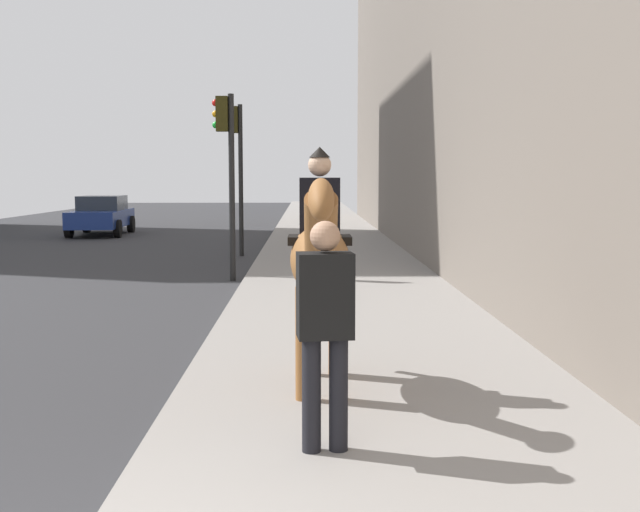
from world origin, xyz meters
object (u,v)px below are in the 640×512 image
object	(u,v)px
mounted_horse_near	(320,256)
traffic_light_far_curb	(237,155)
pedestrian_greeting	(325,320)
car_near_lane	(102,215)
traffic_light_near_curb	(227,156)

from	to	relation	value
mounted_horse_near	traffic_light_far_curb	size ratio (longest dim) A/B	0.57
pedestrian_greeting	car_near_lane	size ratio (longest dim) A/B	0.40
car_near_lane	traffic_light_far_curb	world-z (taller)	traffic_light_far_curb
traffic_light_near_curb	traffic_light_far_curb	xyz separation A→B (m)	(4.89, 0.24, 0.15)
mounted_horse_near	traffic_light_near_curb	world-z (taller)	traffic_light_near_curb
pedestrian_greeting	car_near_lane	world-z (taller)	pedestrian_greeting
traffic_light_far_curb	car_near_lane	bearing A→B (deg)	36.69
mounted_horse_near	traffic_light_near_curb	distance (m)	8.71
mounted_horse_near	pedestrian_greeting	size ratio (longest dim) A/B	1.35
traffic_light_near_curb	traffic_light_far_curb	distance (m)	4.90
mounted_horse_near	traffic_light_far_curb	xyz separation A→B (m)	(13.34, 1.98, 1.30)
car_near_lane	traffic_light_far_curb	size ratio (longest dim) A/B	1.05
mounted_horse_near	car_near_lane	distance (m)	22.39
traffic_light_near_curb	traffic_light_far_curb	world-z (taller)	traffic_light_far_curb
pedestrian_greeting	traffic_light_far_curb	size ratio (longest dim) A/B	0.42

